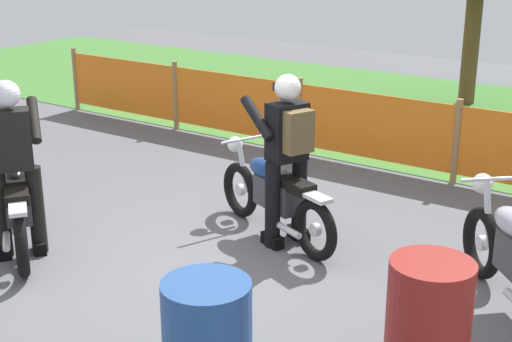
{
  "coord_description": "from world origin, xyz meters",
  "views": [
    {
      "loc": [
        3.95,
        -4.75,
        3.0
      ],
      "look_at": [
        0.39,
        0.4,
        0.9
      ],
      "focal_mm": 51.67,
      "sensor_mm": 36.0,
      "label": 1
    }
  ],
  "objects_px": {
    "motorcycle_trailing": "(274,195)",
    "rider_third": "(14,162)",
    "rider_trailing": "(287,151)",
    "motorcycle_third": "(18,203)",
    "oil_drum": "(428,321)"
  },
  "relations": [
    {
      "from": "motorcycle_trailing",
      "to": "rider_third",
      "type": "height_order",
      "value": "rider_third"
    },
    {
      "from": "rider_trailing",
      "to": "motorcycle_trailing",
      "type": "bearing_deg",
      "value": 0.51
    },
    {
      "from": "motorcycle_third",
      "to": "rider_third",
      "type": "height_order",
      "value": "rider_third"
    },
    {
      "from": "motorcycle_trailing",
      "to": "motorcycle_third",
      "type": "xyz_separation_m",
      "value": [
        -1.91,
        -1.61,
        0.01
      ]
    },
    {
      "from": "motorcycle_trailing",
      "to": "oil_drum",
      "type": "xyz_separation_m",
      "value": [
        2.22,
        -1.46,
        0.0
      ]
    },
    {
      "from": "motorcycle_trailing",
      "to": "oil_drum",
      "type": "distance_m",
      "value": 2.66
    },
    {
      "from": "rider_trailing",
      "to": "oil_drum",
      "type": "distance_m",
      "value": 2.51
    },
    {
      "from": "motorcycle_trailing",
      "to": "motorcycle_third",
      "type": "bearing_deg",
      "value": 62.06
    },
    {
      "from": "rider_third",
      "to": "oil_drum",
      "type": "distance_m",
      "value": 4.01
    },
    {
      "from": "motorcycle_trailing",
      "to": "motorcycle_third",
      "type": "height_order",
      "value": "motorcycle_third"
    },
    {
      "from": "rider_third",
      "to": "motorcycle_trailing",
      "type": "bearing_deg",
      "value": -98.44
    },
    {
      "from": "motorcycle_third",
      "to": "motorcycle_trailing",
      "type": "bearing_deg",
      "value": -102.74
    },
    {
      "from": "oil_drum",
      "to": "rider_trailing",
      "type": "bearing_deg",
      "value": 145.57
    },
    {
      "from": "motorcycle_third",
      "to": "oil_drum",
      "type": "bearing_deg",
      "value": -140.86
    },
    {
      "from": "motorcycle_third",
      "to": "rider_trailing",
      "type": "height_order",
      "value": "rider_trailing"
    }
  ]
}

